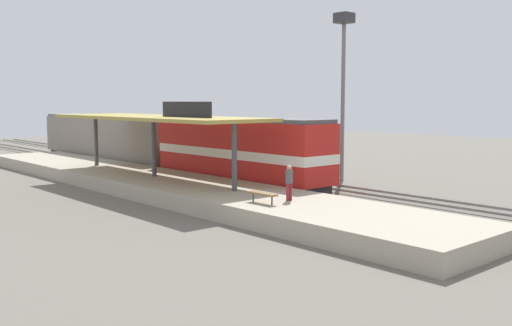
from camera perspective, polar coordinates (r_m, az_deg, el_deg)
name	(u,v)px	position (r m, az deg, el deg)	size (l,w,h in m)	color
ground_plane	(235,181)	(40.87, -2.09, -1.77)	(120.00, 120.00, 0.00)	#666056
track_near	(213,183)	(39.64, -4.33, -1.98)	(3.20, 110.00, 0.16)	#565249
track_far	(262,177)	(42.55, 0.61, -1.41)	(3.20, 110.00, 0.16)	#565249
platform	(155,183)	(37.01, -10.02, -1.99)	(6.00, 44.00, 0.90)	#A89E89
station_canopy	(154,119)	(36.59, -10.06, 4.34)	(5.20, 18.00, 4.70)	#47474C
platform_bench	(262,194)	(26.70, 0.64, -3.08)	(0.44, 1.70, 0.50)	#333338
locomotive	(239,151)	(37.13, -1.68, 1.18)	(2.93, 14.43, 4.44)	#28282D
passenger_carriage_single	(108,139)	(52.21, -14.44, 2.32)	(2.90, 20.00, 4.24)	#28282D
freight_car	(259,151)	(42.60, 0.29, 1.23)	(2.80, 12.00, 3.54)	#28282D
light_mast	(343,61)	(41.17, 8.66, 9.94)	(1.10, 1.10, 11.70)	slate
person_waiting	(289,181)	(27.40, 3.31, -1.78)	(0.34, 0.34, 1.71)	maroon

